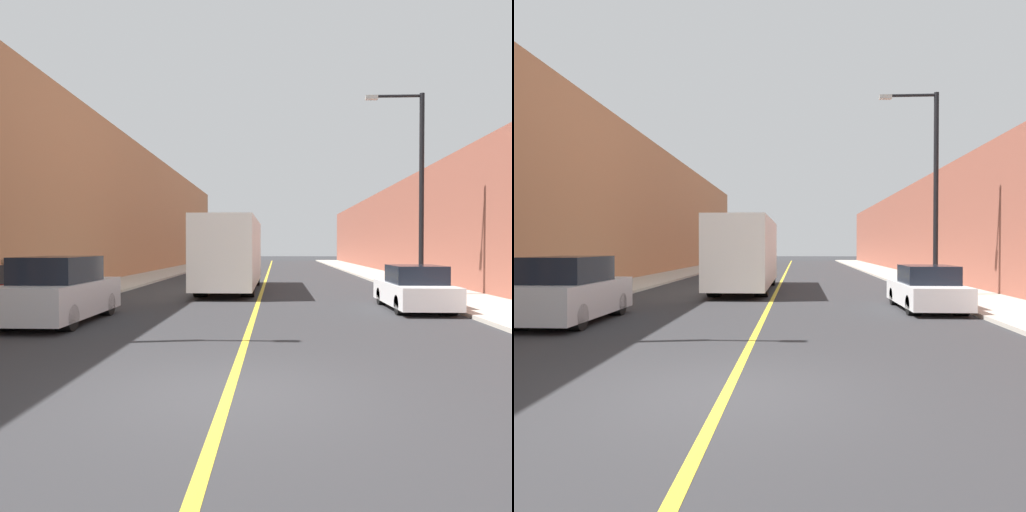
% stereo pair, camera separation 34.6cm
% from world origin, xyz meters
% --- Properties ---
extents(ground_plane, '(200.00, 200.00, 0.00)m').
position_xyz_m(ground_plane, '(0.00, 0.00, 0.00)').
color(ground_plane, '#2D2D30').
extents(sidewalk_left, '(3.08, 72.00, 0.12)m').
position_xyz_m(sidewalk_left, '(-7.92, 30.00, 0.06)').
color(sidewalk_left, '#B2AA9E').
rests_on(sidewalk_left, ground).
extents(sidewalk_right, '(3.08, 72.00, 0.12)m').
position_xyz_m(sidewalk_right, '(7.92, 30.00, 0.06)').
color(sidewalk_right, '#B2AA9E').
rests_on(sidewalk_right, ground).
extents(building_row_left, '(4.00, 72.00, 9.69)m').
position_xyz_m(building_row_left, '(-11.46, 30.00, 4.85)').
color(building_row_left, '#B2724C').
rests_on(building_row_left, ground).
extents(building_row_right, '(4.00, 72.00, 6.77)m').
position_xyz_m(building_row_right, '(11.46, 30.00, 3.38)').
color(building_row_right, brown).
rests_on(building_row_right, ground).
extents(road_center_line, '(0.16, 72.00, 0.01)m').
position_xyz_m(road_center_line, '(0.00, 30.00, 0.00)').
color(road_center_line, gold).
rests_on(road_center_line, ground).
extents(bus, '(2.53, 10.02, 3.40)m').
position_xyz_m(bus, '(-1.50, 16.77, 1.82)').
color(bus, silver).
rests_on(bus, ground).
extents(parked_suv_left, '(1.86, 4.58, 1.84)m').
position_xyz_m(parked_suv_left, '(-5.28, 6.46, 0.85)').
color(parked_suv_left, silver).
rests_on(parked_suv_left, ground).
extents(car_right_near, '(1.83, 4.41, 1.49)m').
position_xyz_m(car_right_near, '(5.29, 9.73, 0.67)').
color(car_right_near, silver).
rests_on(car_right_near, ground).
extents(street_lamp_right, '(2.42, 0.24, 8.30)m').
position_xyz_m(street_lamp_right, '(6.49, 13.84, 4.79)').
color(street_lamp_right, black).
rests_on(street_lamp_right, sidewalk_right).
extents(pedestrian, '(0.35, 0.23, 1.61)m').
position_xyz_m(pedestrian, '(-8.11, 8.68, 0.96)').
color(pedestrian, maroon).
rests_on(pedestrian, sidewalk_left).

